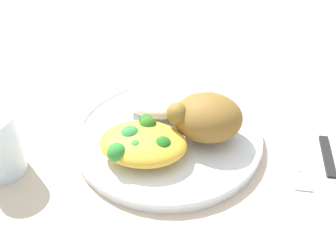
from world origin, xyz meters
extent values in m
plane|color=beige|center=(0.00, 0.00, 0.00)|extent=(2.00, 2.00, 0.00)
cylinder|color=white|center=(0.00, 0.00, 0.01)|extent=(0.26, 0.26, 0.01)
torus|color=white|center=(0.00, 0.00, 0.01)|extent=(0.26, 0.26, 0.01)
ellipsoid|color=brown|center=(-0.05, 0.00, 0.05)|extent=(0.09, 0.08, 0.06)
sphere|color=olive|center=(-0.01, 0.01, 0.06)|extent=(0.03, 0.03, 0.03)
ellipsoid|color=white|center=(0.02, -0.05, 0.03)|extent=(0.10, 0.08, 0.03)
ellipsoid|color=gold|center=(0.03, 0.05, 0.03)|extent=(0.11, 0.09, 0.03)
sphere|color=#388C45|center=(0.04, 0.04, 0.04)|extent=(0.03, 0.03, 0.03)
sphere|color=#438736|center=(0.03, 0.06, 0.04)|extent=(0.02, 0.02, 0.02)
sphere|color=#336D1E|center=(0.02, 0.02, 0.04)|extent=(0.02, 0.02, 0.02)
sphere|color=#328831|center=(0.05, 0.07, 0.04)|extent=(0.02, 0.02, 0.02)
sphere|color=#24671F|center=(0.00, 0.05, 0.04)|extent=(0.03, 0.03, 0.03)
sphere|color=#296824|center=(0.03, 0.01, 0.04)|extent=(0.02, 0.02, 0.02)
cube|color=silver|center=(-0.18, -0.02, 0.00)|extent=(0.01, 0.11, 0.01)
cube|color=silver|center=(-0.18, 0.05, 0.00)|extent=(0.02, 0.03, 0.00)
cube|color=black|center=(-0.22, 0.01, 0.00)|extent=(0.01, 0.08, 0.01)
camera|label=1|loc=(-0.06, 0.43, 0.39)|focal=44.14mm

